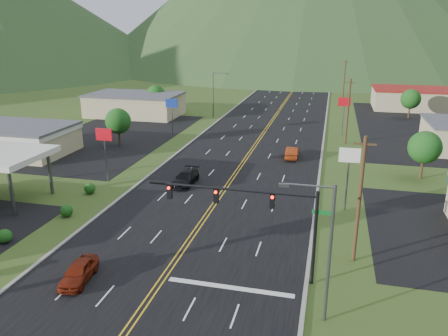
% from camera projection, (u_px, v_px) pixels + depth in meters
% --- Properties ---
extents(traffic_signal, '(13.10, 0.43, 7.00)m').
position_uv_depth(traffic_signal, '(258.00, 209.00, 30.38)').
color(traffic_signal, black).
rests_on(traffic_signal, ground).
extents(streetlight_east, '(3.28, 0.25, 9.00)m').
position_uv_depth(streetlight_east, '(325.00, 245.00, 25.66)').
color(streetlight_east, '#59595E').
rests_on(streetlight_east, ground).
extents(streetlight_west, '(3.28, 0.25, 9.00)m').
position_uv_depth(streetlight_west, '(215.00, 92.00, 86.28)').
color(streetlight_west, '#59595E').
rests_on(streetlight_west, ground).
extents(building_west_mid, '(14.40, 10.40, 4.10)m').
position_uv_depth(building_west_mid, '(19.00, 138.00, 62.27)').
color(building_west_mid, tan).
rests_on(building_west_mid, ground).
extents(building_west_far, '(18.40, 11.40, 4.50)m').
position_uv_depth(building_west_far, '(135.00, 105.00, 89.06)').
color(building_west_far, tan).
rests_on(building_west_far, ground).
extents(building_east_far, '(16.40, 12.40, 4.50)m').
position_uv_depth(building_east_far, '(411.00, 98.00, 96.59)').
color(building_east_far, tan).
rests_on(building_east_far, ground).
extents(pole_sign_west_a, '(2.00, 0.18, 6.40)m').
position_uv_depth(pole_sign_west_a, '(104.00, 140.00, 49.91)').
color(pole_sign_west_a, '#59595E').
rests_on(pole_sign_west_a, ground).
extents(pole_sign_west_b, '(2.00, 0.18, 6.40)m').
position_uv_depth(pole_sign_west_b, '(172.00, 107.00, 70.23)').
color(pole_sign_west_b, '#59595E').
rests_on(pole_sign_west_b, ground).
extents(pole_sign_east_a, '(2.00, 0.18, 6.40)m').
position_uv_depth(pole_sign_east_a, '(349.00, 162.00, 41.91)').
color(pole_sign_east_a, '#59595E').
rests_on(pole_sign_east_a, ground).
extents(pole_sign_east_b, '(2.00, 0.18, 6.40)m').
position_uv_depth(pole_sign_east_b, '(344.00, 106.00, 71.45)').
color(pole_sign_east_b, '#59595E').
rests_on(pole_sign_east_b, ground).
extents(tree_west_a, '(3.84, 3.84, 5.82)m').
position_uv_depth(tree_west_a, '(118.00, 121.00, 65.49)').
color(tree_west_a, '#382314').
rests_on(tree_west_a, ground).
extents(tree_west_b, '(3.84, 3.84, 5.82)m').
position_uv_depth(tree_west_b, '(156.00, 94.00, 91.56)').
color(tree_west_b, '#382314').
rests_on(tree_west_b, ground).
extents(tree_east_a, '(3.84, 3.84, 5.82)m').
position_uv_depth(tree_east_a, '(425.00, 147.00, 51.29)').
color(tree_east_a, '#382314').
rests_on(tree_east_a, ground).
extents(tree_east_b, '(3.84, 3.84, 5.82)m').
position_uv_depth(tree_east_b, '(411.00, 99.00, 85.47)').
color(tree_east_b, '#382314').
rests_on(tree_east_b, ground).
extents(utility_pole_a, '(1.60, 0.28, 10.00)m').
position_uv_depth(utility_pole_a, '(359.00, 200.00, 32.54)').
color(utility_pole_a, '#382314').
rests_on(utility_pole_a, ground).
extents(utility_pole_b, '(1.60, 0.28, 10.00)m').
position_uv_depth(utility_pole_b, '(348.00, 111.00, 66.70)').
color(utility_pole_b, '#382314').
rests_on(utility_pole_b, ground).
extents(utility_pole_c, '(1.60, 0.28, 10.00)m').
position_uv_depth(utility_pole_c, '(344.00, 81.00, 103.63)').
color(utility_pole_c, '#382314').
rests_on(utility_pole_c, ground).
extents(utility_pole_d, '(1.60, 0.28, 10.00)m').
position_uv_depth(utility_pole_d, '(342.00, 67.00, 140.57)').
color(utility_pole_d, '#382314').
rests_on(utility_pole_d, ground).
extents(car_red_near, '(2.19, 4.36, 1.43)m').
position_uv_depth(car_red_near, '(79.00, 272.00, 31.14)').
color(car_red_near, maroon).
rests_on(car_red_near, ground).
extents(car_dark_mid, '(2.17, 5.16, 1.49)m').
position_uv_depth(car_dark_mid, '(186.00, 178.00, 50.34)').
color(car_dark_mid, black).
rests_on(car_dark_mid, ground).
extents(car_red_far, '(1.71, 4.76, 1.56)m').
position_uv_depth(car_red_far, '(292.00, 152.00, 60.50)').
color(car_red_far, maroon).
rests_on(car_red_far, ground).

